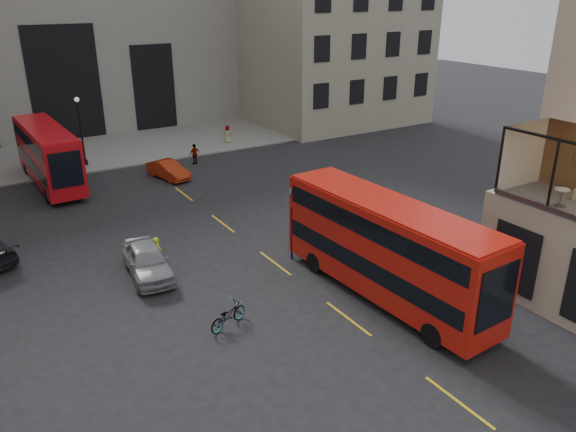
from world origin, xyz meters
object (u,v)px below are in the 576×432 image
car_a (147,261)px  pedestrian_b (38,147)px  traffic_light_near (292,215)px  street_lamp_b (82,136)px  pedestrian_c (195,154)px  car_b (168,170)px  bus_far (48,153)px  pedestrian_d (227,135)px  cyclist (158,252)px  cafe_table_far (561,195)px  bus_near (387,245)px  bicycle (228,315)px

car_a → pedestrian_b: (-0.91, 23.92, 0.22)m
traffic_light_near → street_lamp_b: (-5.00, 22.00, -0.03)m
car_a → pedestrian_c: (9.24, 15.97, 0.04)m
street_lamp_b → car_b: street_lamp_b is taller
bus_far → pedestrian_d: bus_far is taller
pedestrian_c → cyclist: bearing=47.2°
car_a → cafe_table_far: size_ratio=6.09×
street_lamp_b → car_b: (4.38, -6.24, -1.76)m
pedestrian_d → cafe_table_far: size_ratio=2.18×
bus_near → bicycle: 7.41m
car_a → pedestrian_c: bearing=66.5°
car_b → street_lamp_b: bearing=111.6°
cyclist → cafe_table_far: 18.31m
cyclist → pedestrian_c: (8.48, 15.29, 0.04)m
cafe_table_far → car_a: bearing=139.4°
pedestrian_d → street_lamp_b: bearing=43.2°
traffic_light_near → pedestrian_c: 18.33m
traffic_light_near → bus_near: (1.50, -5.30, 0.07)m
pedestrian_b → pedestrian_d: (15.10, -3.63, -0.18)m
cafe_table_far → pedestrian_b: bearing=112.2°
car_b → cyclist: (-5.41, -12.96, 0.13)m
bus_near → pedestrian_d: bus_near is taller
street_lamp_b → pedestrian_c: (7.45, -3.91, -1.59)m
bus_far → pedestrian_c: bearing=-3.4°
pedestrian_b → pedestrian_c: pedestrian_b is taller
bus_far → pedestrian_c: (10.50, -0.62, -1.50)m
pedestrian_b → cafe_table_far: bearing=-133.2°
car_b → pedestrian_b: (-7.08, 10.28, 0.35)m
bus_far → cyclist: (2.02, -15.91, -1.54)m
traffic_light_near → bicycle: size_ratio=1.97×
bus_near → bus_far: (-9.55, 24.02, -0.19)m
car_a → cyclist: cyclist is taller
bicycle → cyclist: 6.68m
street_lamp_b → cyclist: street_lamp_b is taller
traffic_light_near → car_a: (-6.79, 2.12, -1.66)m
street_lamp_b → cafe_table_far: size_ratio=7.19×
bus_near → car_a: size_ratio=2.49×
traffic_light_near → car_b: bearing=92.3°
pedestrian_b → cafe_table_far: 38.63m
pedestrian_d → cafe_table_far: 32.23m
bus_near → pedestrian_b: bus_near is taller
street_lamp_b → pedestrian_d: (12.39, 0.42, -1.59)m
street_lamp_b → cyclist: (-1.03, -19.20, -1.62)m
traffic_light_near → bus_near: bearing=-74.2°
bicycle → pedestrian_b: 29.98m
bus_far → car_b: size_ratio=2.68×
bus_near → cafe_table_far: (5.29, -4.23, 2.60)m
pedestrian_c → pedestrian_d: bearing=-152.7°
bicycle → pedestrian_c: pedestrian_c is taller
bus_far → pedestrian_d: 15.95m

